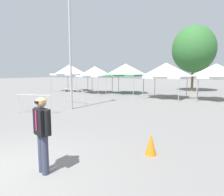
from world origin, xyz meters
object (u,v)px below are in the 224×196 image
object	(u,v)px
canopy_tent_right_of_center	(125,70)
traffic_cone_lot_center	(151,144)
canopy_tent_far_right	(69,70)
canopy_tent_behind_right	(166,71)
crowd_barrier_by_lift	(34,100)
light_pole_opposite_side	(70,34)
crowd_barrier_mid_lot	(73,93)
canopy_tent_behind_left	(216,71)
canopy_tent_center	(95,72)
tree_behind_tents_right	(194,49)
person_foreground	(42,130)

from	to	relation	value
canopy_tent_right_of_center	traffic_cone_lot_center	xyz separation A→B (m)	(7.51, -15.01, -2.28)
canopy_tent_far_right	traffic_cone_lot_center	size ratio (longest dim) A/B	5.52
canopy_tent_behind_right	crowd_barrier_by_lift	world-z (taller)	canopy_tent_behind_right
crowd_barrier_by_lift	canopy_tent_right_of_center	bearing A→B (deg)	89.27
light_pole_opposite_side	crowd_barrier_mid_lot	bearing A→B (deg)	125.42
traffic_cone_lot_center	canopy_tent_behind_right	bearing A→B (deg)	101.51
canopy_tent_far_right	canopy_tent_behind_left	world-z (taller)	canopy_tent_far_right
canopy_tent_far_right	canopy_tent_center	distance (m)	4.04
canopy_tent_center	crowd_barrier_mid_lot	world-z (taller)	canopy_tent_center
canopy_tent_far_right	canopy_tent_behind_right	world-z (taller)	canopy_tent_far_right
crowd_barrier_by_lift	crowd_barrier_mid_lot	xyz separation A→B (m)	(-0.38, 4.05, 0.00)
canopy_tent_right_of_center	tree_behind_tents_right	world-z (taller)	tree_behind_tents_right
canopy_tent_behind_left	light_pole_opposite_side	distance (m)	11.95
canopy_tent_center	traffic_cone_lot_center	distance (m)	17.74
person_foreground	light_pole_opposite_side	xyz separation A→B (m)	(-4.77, 6.91, 3.64)
canopy_tent_far_right	person_foreground	distance (m)	21.09
canopy_tent_far_right	crowd_barrier_mid_lot	xyz separation A→B (m)	(6.74, -7.78, -1.87)
canopy_tent_far_right	crowd_barrier_by_lift	xyz separation A→B (m)	(7.12, -11.83, -1.87)
canopy_tent_center	crowd_barrier_by_lift	world-z (taller)	canopy_tent_center
canopy_tent_behind_right	tree_behind_tents_right	size ratio (longest dim) A/B	0.43
light_pole_opposite_side	traffic_cone_lot_center	size ratio (longest dim) A/B	13.28
light_pole_opposite_side	traffic_cone_lot_center	distance (m)	9.27
canopy_tent_center	person_foreground	xyz separation A→B (m)	(8.88, -16.11, -1.37)
canopy_tent_far_right	person_foreground	size ratio (longest dim) A/B	1.92
canopy_tent_behind_right	crowd_barrier_mid_lot	bearing A→B (deg)	-130.50
person_foreground	tree_behind_tents_right	size ratio (longest dim) A/B	0.22
canopy_tent_right_of_center	traffic_cone_lot_center	bearing A→B (deg)	-63.42
canopy_tent_behind_right	canopy_tent_behind_left	xyz separation A→B (m)	(3.98, 0.32, -0.06)
canopy_tent_far_right	crowd_barrier_mid_lot	world-z (taller)	canopy_tent_far_right
canopy_tent_behind_right	canopy_tent_behind_left	size ratio (longest dim) A/B	1.13
person_foreground	crowd_barrier_mid_lot	world-z (taller)	person_foreground
canopy_tent_center	traffic_cone_lot_center	size ratio (longest dim) A/B	5.11
person_foreground	canopy_tent_behind_right	bearing A→B (deg)	92.82
canopy_tent_far_right	traffic_cone_lot_center	xyz separation A→B (m)	(14.79, -14.44, -2.31)
traffic_cone_lot_center	tree_behind_tents_right	bearing A→B (deg)	93.61
canopy_tent_far_right	traffic_cone_lot_center	distance (m)	20.80
canopy_tent_behind_left	traffic_cone_lot_center	bearing A→B (deg)	-95.72
canopy_tent_center	tree_behind_tents_right	size ratio (longest dim) A/B	0.40
canopy_tent_center	person_foreground	size ratio (longest dim) A/B	1.78
canopy_tent_right_of_center	canopy_tent_behind_left	world-z (taller)	canopy_tent_right_of_center
canopy_tent_behind_left	canopy_tent_center	bearing A→B (deg)	177.08
canopy_tent_center	canopy_tent_right_of_center	distance (m)	3.45
tree_behind_tents_right	crowd_barrier_mid_lot	world-z (taller)	tree_behind_tents_right
person_foreground	crowd_barrier_by_lift	distance (m)	7.51
canopy_tent_behind_left	crowd_barrier_by_lift	bearing A→B (deg)	-130.08
canopy_tent_behind_left	light_pole_opposite_side	size ratio (longest dim) A/B	0.37
canopy_tent_center	canopy_tent_behind_left	world-z (taller)	canopy_tent_behind_left
tree_behind_tents_right	canopy_tent_behind_left	bearing A→B (deg)	-72.07
person_foreground	crowd_barrier_mid_lot	distance (m)	10.78
tree_behind_tents_right	crowd_barrier_mid_lot	distance (m)	16.98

